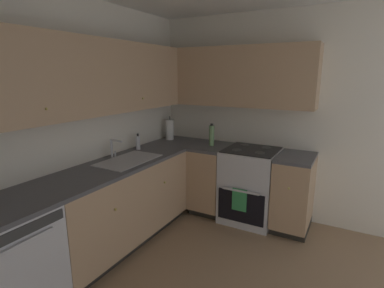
{
  "coord_description": "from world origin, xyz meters",
  "views": [
    {
      "loc": [
        -1.74,
        -0.57,
        1.76
      ],
      "look_at": [
        0.99,
        0.94,
        1.03
      ],
      "focal_mm": 27.83,
      "sensor_mm": 36.0,
      "label": 1
    }
  ],
  "objects_px": {
    "dishwasher": "(6,267)",
    "soap_bottle": "(138,143)",
    "oven_range": "(250,184)",
    "paper_towel_roll": "(170,130)",
    "oil_bottle": "(212,135)"
  },
  "relations": [
    {
      "from": "dishwasher",
      "to": "oil_bottle",
      "type": "relative_size",
      "value": 3.04
    },
    {
      "from": "oven_range",
      "to": "soap_bottle",
      "type": "distance_m",
      "value": 1.45
    },
    {
      "from": "oven_range",
      "to": "oil_bottle",
      "type": "bearing_deg",
      "value": 92.02
    },
    {
      "from": "dishwasher",
      "to": "paper_towel_roll",
      "type": "distance_m",
      "value": 2.47
    },
    {
      "from": "paper_towel_roll",
      "to": "oil_bottle",
      "type": "relative_size",
      "value": 1.2
    },
    {
      "from": "oven_range",
      "to": "oil_bottle",
      "type": "height_order",
      "value": "oil_bottle"
    },
    {
      "from": "dishwasher",
      "to": "oven_range",
      "type": "bearing_deg",
      "value": -23.42
    },
    {
      "from": "soap_bottle",
      "to": "oven_range",
      "type": "bearing_deg",
      "value": -62.36
    },
    {
      "from": "dishwasher",
      "to": "paper_towel_roll",
      "type": "height_order",
      "value": "paper_towel_roll"
    },
    {
      "from": "dishwasher",
      "to": "oil_bottle",
      "type": "distance_m",
      "value": 2.46
    },
    {
      "from": "soap_bottle",
      "to": "dishwasher",
      "type": "bearing_deg",
      "value": -174.03
    },
    {
      "from": "dishwasher",
      "to": "paper_towel_roll",
      "type": "xyz_separation_m",
      "value": [
        2.39,
        0.16,
        0.6
      ]
    },
    {
      "from": "dishwasher",
      "to": "soap_bottle",
      "type": "relative_size",
      "value": 4.39
    },
    {
      "from": "dishwasher",
      "to": "soap_bottle",
      "type": "bearing_deg",
      "value": 5.97
    },
    {
      "from": "dishwasher",
      "to": "soap_bottle",
      "type": "xyz_separation_m",
      "value": [
        1.73,
        0.18,
        0.54
      ]
    }
  ]
}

